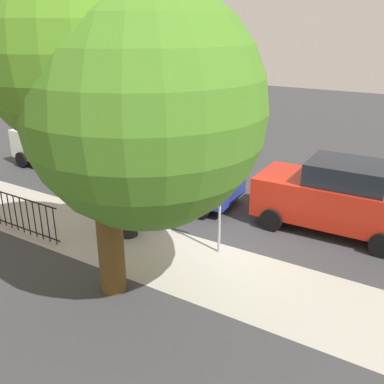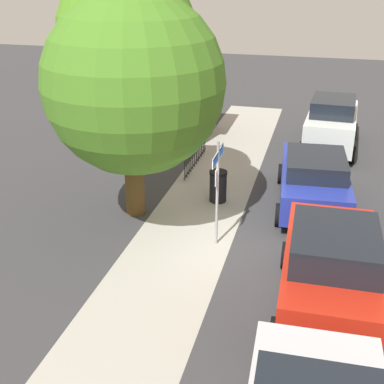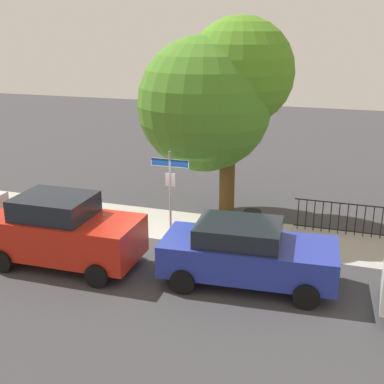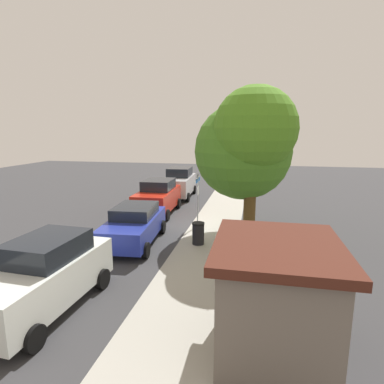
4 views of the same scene
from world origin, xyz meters
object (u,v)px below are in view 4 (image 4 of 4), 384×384
street_sign (198,191)px  car_silver (179,183)px  trash_bin (198,233)px  utility_shed (275,296)px  shade_tree (246,145)px  car_white (45,275)px  car_red (158,197)px  car_blue (134,224)px

street_sign → car_silver: (-6.97, -2.69, -0.82)m
trash_bin → car_silver: bearing=-161.5°
car_silver → utility_shed: (15.82, 6.09, 0.23)m
shade_tree → car_white: (7.69, -5.11, -3.24)m
trash_bin → car_red: bearing=-144.6°
utility_shed → car_red: bearing=-150.4°
shade_tree → car_silver: size_ratio=1.56×
shade_tree → car_blue: bearing=-64.6°
car_blue → trash_bin: car_blue is taller
street_sign → utility_shed: street_sign is taller
utility_shed → shade_tree: bearing=-172.7°
shade_tree → car_silver: (-7.74, -5.06, -3.19)m
car_red → car_blue: (5.13, 0.53, -0.15)m
shade_tree → utility_shed: (8.08, 1.03, -2.95)m
street_sign → trash_bin: 2.96m
street_sign → trash_bin: size_ratio=2.86×
car_red → utility_shed: bearing=28.5°
car_red → car_white: 10.60m
car_red → car_white: bearing=-0.6°
shade_tree → utility_shed: 8.66m
utility_shed → trash_bin: size_ratio=3.21×
car_white → utility_shed: 6.16m
car_blue → car_white: (5.47, -0.43, 0.16)m
utility_shed → car_white: bearing=-93.6°
car_blue → street_sign: bearing=137.9°
car_silver → utility_shed: utility_shed is taller
car_white → utility_shed: (0.39, 6.14, 0.29)m
car_red → trash_bin: (4.70, 3.34, -0.51)m
street_sign → car_silver: 7.52m
shade_tree → car_white: size_ratio=1.53×
car_white → utility_shed: size_ratio=1.43×
street_sign → car_white: bearing=-18.0°
shade_tree → car_white: bearing=-33.6°
shade_tree → trash_bin: size_ratio=7.00×
street_sign → utility_shed: 9.49m
trash_bin → car_white: bearing=-28.8°
car_silver → car_red: bearing=-3.7°
car_blue → trash_bin: (-0.43, 2.81, -0.36)m
car_white → trash_bin: size_ratio=4.57×
car_blue → utility_shed: bearing=39.9°
car_blue → utility_shed: size_ratio=1.47×
shade_tree → car_blue: 6.20m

